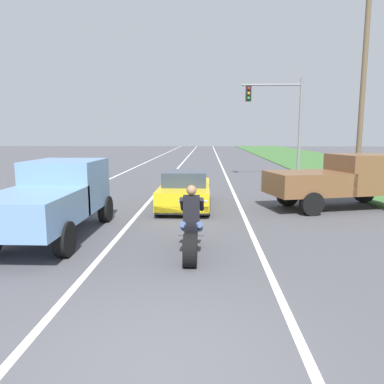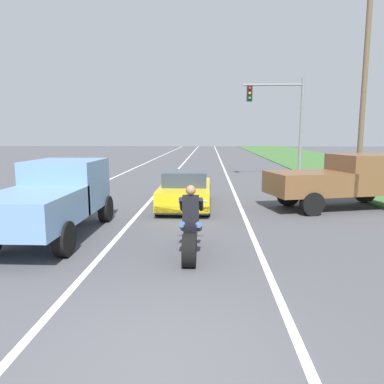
{
  "view_description": "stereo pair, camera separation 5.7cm",
  "coord_description": "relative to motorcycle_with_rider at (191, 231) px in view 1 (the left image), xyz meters",
  "views": [
    {
      "loc": [
        0.56,
        -3.95,
        2.71
      ],
      "look_at": [
        0.11,
        6.92,
        1.0
      ],
      "focal_mm": 34.49,
      "sensor_mm": 36.0,
      "label": 1
    },
    {
      "loc": [
        0.62,
        -3.95,
        2.71
      ],
      "look_at": [
        0.11,
        6.92,
        1.0
      ],
      "focal_mm": 34.49,
      "sensor_mm": 36.0,
      "label": 2
    }
  ],
  "objects": [
    {
      "name": "utility_pole_roadside",
      "position": [
        7.52,
        10.01,
        3.83
      ],
      "size": [
        0.24,
        0.24,
        8.84
      ],
      "primitive_type": "cylinder",
      "color": "brown",
      "rests_on": "ground"
    },
    {
      "name": "motorcycle_with_rider",
      "position": [
        0.0,
        0.0,
        0.0
      ],
      "size": [
        0.7,
        2.21,
        1.62
      ],
      "color": "black",
      "rests_on": "ground"
    },
    {
      "name": "grass_verge_right",
      "position": [
        11.7,
        16.06,
        -0.56
      ],
      "size": [
        10.0,
        120.0,
        0.06
      ],
      "primitive_type": "cube",
      "color": "#3D6B33",
      "rests_on": "ground"
    },
    {
      "name": "ground_plane",
      "position": [
        -0.22,
        -3.94,
        -0.59
      ],
      "size": [
        160.0,
        160.0,
        0.0
      ],
      "primitive_type": "plane",
      "color": "#4C4C51"
    },
    {
      "name": "pickup_truck_right_shoulder_brown",
      "position": [
        5.19,
        5.68,
        0.51
      ],
      "size": [
        5.14,
        3.14,
        1.98
      ],
      "color": "brown",
      "rests_on": "ground"
    },
    {
      "name": "lane_stripe_left_solid",
      "position": [
        -5.62,
        16.06,
        -0.59
      ],
      "size": [
        0.14,
        120.0,
        0.01
      ],
      "primitive_type": "cube",
      "color": "white",
      "rests_on": "ground"
    },
    {
      "name": "lane_stripe_right_solid",
      "position": [
        1.58,
        16.06,
        -0.59
      ],
      "size": [
        0.14,
        120.0,
        0.01
      ],
      "primitive_type": "cube",
      "color": "white",
      "rests_on": "ground"
    },
    {
      "name": "lane_stripe_centre_dashed",
      "position": [
        -2.02,
        16.06,
        -0.59
      ],
      "size": [
        0.14,
        120.0,
        0.01
      ],
      "primitive_type": "cube",
      "color": "white",
      "rests_on": "ground"
    },
    {
      "name": "sports_car_yellow",
      "position": [
        -0.48,
        5.71,
        0.04
      ],
      "size": [
        1.84,
        4.3,
        1.37
      ],
      "color": "yellow",
      "rests_on": "ground"
    },
    {
      "name": "traffic_light_mast_near",
      "position": [
        4.84,
        14.82,
        3.33
      ],
      "size": [
        3.62,
        0.34,
        6.0
      ],
      "color": "gray",
      "rests_on": "ground"
    },
    {
      "name": "pickup_truck_left_lane_light_blue",
      "position": [
        -3.7,
        1.54,
        0.51
      ],
      "size": [
        2.02,
        4.8,
        1.98
      ],
      "color": "#6B93C6",
      "rests_on": "ground"
    }
  ]
}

